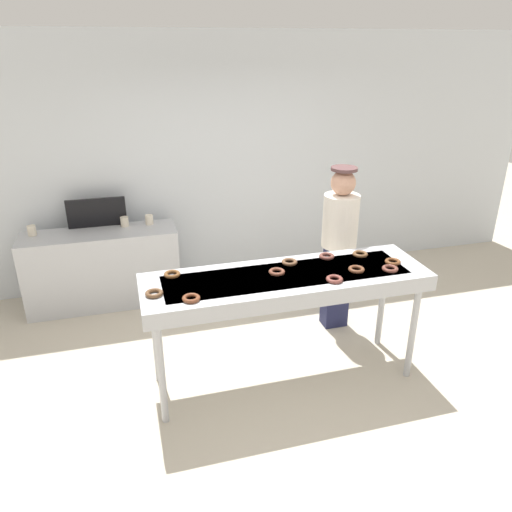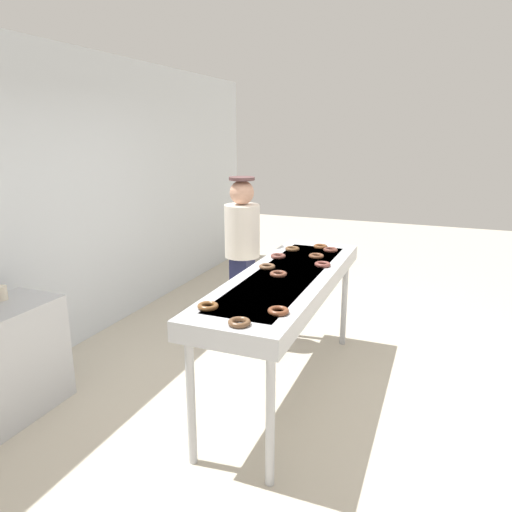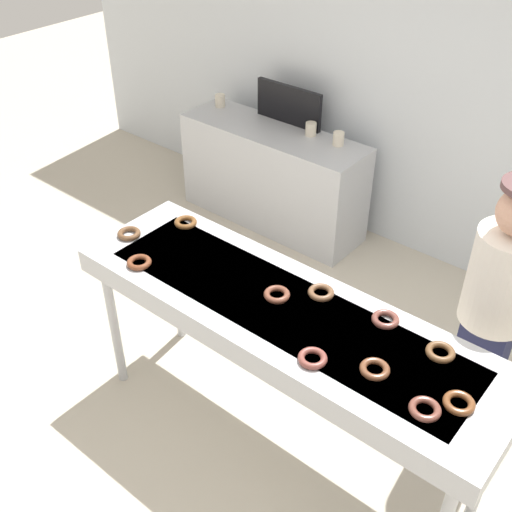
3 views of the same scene
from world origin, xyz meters
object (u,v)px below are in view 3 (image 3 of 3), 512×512
object	(u,v)px
chocolate_donut_3	(459,403)
chocolate_donut_9	(375,369)
chocolate_donut_4	(313,358)
paper_cup_1	(311,129)
chocolate_donut_2	(277,295)
paper_cup_0	(220,101)
paper_cup_2	(338,139)
chocolate_donut_5	(139,262)
menu_display	(289,105)
worker_baker	(495,308)
chocolate_donut_7	(321,292)
chocolate_donut_10	(385,319)
chocolate_donut_0	(129,234)
chocolate_donut_6	(186,222)
chocolate_donut_8	(425,409)
prep_counter	(272,177)
chocolate_donut_1	(440,352)
fryer_conveyor	(283,319)

from	to	relation	value
chocolate_donut_3	chocolate_donut_9	size ratio (longest dim) A/B	1.00
chocolate_donut_4	paper_cup_1	size ratio (longest dim) A/B	1.25
chocolate_donut_2	paper_cup_0	world-z (taller)	chocolate_donut_2
paper_cup_0	chocolate_donut_9	bearing A→B (deg)	-36.41
paper_cup_2	chocolate_donut_5	bearing A→B (deg)	-86.11
paper_cup_0	menu_display	distance (m)	0.68
worker_baker	chocolate_donut_7	bearing A→B (deg)	23.17
paper_cup_2	menu_display	size ratio (longest dim) A/B	0.17
paper_cup_0	paper_cup_1	bearing A→B (deg)	1.56
chocolate_donut_7	chocolate_donut_10	world-z (taller)	same
chocolate_donut_0	chocolate_donut_2	world-z (taller)	same
chocolate_donut_6	chocolate_donut_9	xyz separation A→B (m)	(1.45, -0.31, 0.00)
paper_cup_2	paper_cup_1	bearing A→B (deg)	178.20
chocolate_donut_8	prep_counter	xyz separation A→B (m)	(-2.33, 1.97, -0.60)
chocolate_donut_7	chocolate_donut_8	world-z (taller)	same
prep_counter	chocolate_donut_0	bearing A→B (deg)	-76.77
chocolate_donut_2	prep_counter	size ratio (longest dim) A/B	0.08
chocolate_donut_2	prep_counter	world-z (taller)	chocolate_donut_2
chocolate_donut_0	chocolate_donut_4	xyz separation A→B (m)	(1.37, -0.14, 0.00)
chocolate_donut_5	chocolate_donut_4	bearing A→B (deg)	0.38
chocolate_donut_0	paper_cup_2	distance (m)	2.01
chocolate_donut_1	chocolate_donut_8	distance (m)	0.35
chocolate_donut_0	chocolate_donut_4	bearing A→B (deg)	-5.88
chocolate_donut_0	chocolate_donut_1	distance (m)	1.81
chocolate_donut_7	prep_counter	bearing A→B (deg)	134.20
chocolate_donut_6	prep_counter	distance (m)	1.81
prep_counter	paper_cup_1	distance (m)	0.57
chocolate_donut_2	menu_display	world-z (taller)	menu_display
chocolate_donut_10	paper_cup_1	world-z (taller)	chocolate_donut_10
menu_display	chocolate_donut_4	bearing A→B (deg)	-50.85
chocolate_donut_8	menu_display	size ratio (longest dim) A/B	0.21
fryer_conveyor	chocolate_donut_3	xyz separation A→B (m)	(0.93, -0.04, 0.09)
chocolate_donut_1	chocolate_donut_8	size ratio (longest dim) A/B	1.00
fryer_conveyor	paper_cup_2	bearing A→B (deg)	116.04
chocolate_donut_1	fryer_conveyor	bearing A→B (deg)	-166.02
fryer_conveyor	paper_cup_2	xyz separation A→B (m)	(-0.94, 1.93, -0.02)
chocolate_donut_0	chocolate_donut_3	xyz separation A→B (m)	(1.98, 0.03, 0.00)
chocolate_donut_8	paper_cup_1	distance (m)	2.93
chocolate_donut_5	chocolate_donut_7	distance (m)	0.98
chocolate_donut_2	chocolate_donut_8	distance (m)	0.93
chocolate_donut_5	chocolate_donut_9	world-z (taller)	same
chocolate_donut_10	paper_cup_2	distance (m)	2.21
chocolate_donut_3	chocolate_donut_0	bearing A→B (deg)	-179.10
paper_cup_2	chocolate_donut_9	bearing A→B (deg)	-53.25
prep_counter	menu_display	size ratio (longest dim) A/B	2.62
prep_counter	chocolate_donut_9	bearing A→B (deg)	-42.85
paper_cup_1	paper_cup_2	xyz separation A→B (m)	(0.27, -0.01, 0.00)
chocolate_donut_5	paper_cup_0	distance (m)	2.53
paper_cup_1	paper_cup_2	size ratio (longest dim) A/B	1.00
chocolate_donut_3	chocolate_donut_10	world-z (taller)	same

